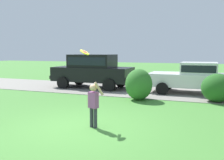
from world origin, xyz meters
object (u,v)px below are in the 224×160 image
parked_suv (93,69)px  frisbee (85,52)px  parked_sedan (194,77)px  child_thrower (93,102)px

parked_suv → frisbee: (2.93, -6.63, 0.99)m
parked_sedan → frisbee: bearing=-111.5°
parked_sedan → child_thrower: parked_sedan is taller
child_thrower → parked_suv: bearing=115.7°
parked_suv → frisbee: 7.32m
child_thrower → frisbee: frisbee is taller
parked_sedan → parked_suv: bearing=-179.7°
parked_sedan → parked_suv: size_ratio=0.94×
parked_sedan → parked_suv: 5.56m
parked_suv → child_thrower: bearing=-64.3°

